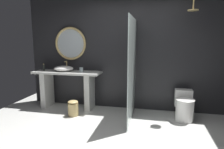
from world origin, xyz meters
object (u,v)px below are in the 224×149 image
at_px(tumbler_cup, 81,70).
at_px(rain_shower_head, 193,8).
at_px(round_wall_mirror, 70,44).
at_px(toilet, 184,106).
at_px(soap_dispenser, 44,67).
at_px(waste_bin, 73,108).
at_px(vessel_sink, 64,68).

xyz_separation_m(tumbler_cup, rain_shower_head, (2.30, -0.14, 1.25)).
height_order(round_wall_mirror, rain_shower_head, rain_shower_head).
distance_m(rain_shower_head, toilet, 1.90).
bearing_deg(toilet, soap_dispenser, 177.22).
bearing_deg(waste_bin, rain_shower_head, 8.24).
xyz_separation_m(rain_shower_head, waste_bin, (-2.32, -0.34, -2.01)).
bearing_deg(tumbler_cup, soap_dispenser, -179.73).
height_order(rain_shower_head, toilet, rain_shower_head).
bearing_deg(waste_bin, tumbler_cup, 87.43).
xyz_separation_m(tumbler_cup, toilet, (2.25, -0.16, -0.65)).
relative_size(tumbler_cup, rain_shower_head, 0.28).
xyz_separation_m(round_wall_mirror, toilet, (2.59, -0.38, -1.23)).
bearing_deg(round_wall_mirror, soap_dispenser, -160.11).
bearing_deg(vessel_sink, toilet, -3.44).
bearing_deg(soap_dispenser, round_wall_mirror, 19.89).
bearing_deg(rain_shower_head, toilet, -154.35).
distance_m(vessel_sink, tumbler_cup, 0.44).
height_order(soap_dispenser, waste_bin, soap_dispenser).
relative_size(round_wall_mirror, toilet, 1.36).
bearing_deg(soap_dispenser, waste_bin, -26.81).
relative_size(soap_dispenser, rain_shower_head, 0.44).
bearing_deg(rain_shower_head, soap_dispenser, 177.67).
xyz_separation_m(vessel_sink, soap_dispenser, (-0.51, -0.01, 0.01)).
xyz_separation_m(soap_dispenser, rain_shower_head, (3.25, -0.13, 1.23)).
bearing_deg(waste_bin, soap_dispenser, 153.19).
xyz_separation_m(round_wall_mirror, rain_shower_head, (2.64, -0.35, 0.67)).
relative_size(vessel_sink, soap_dispenser, 2.85).
height_order(vessel_sink, rain_shower_head, rain_shower_head).
bearing_deg(round_wall_mirror, vessel_sink, -114.41).
height_order(soap_dispenser, toilet, soap_dispenser).
bearing_deg(toilet, waste_bin, -172.16).
relative_size(tumbler_cup, round_wall_mirror, 0.13).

